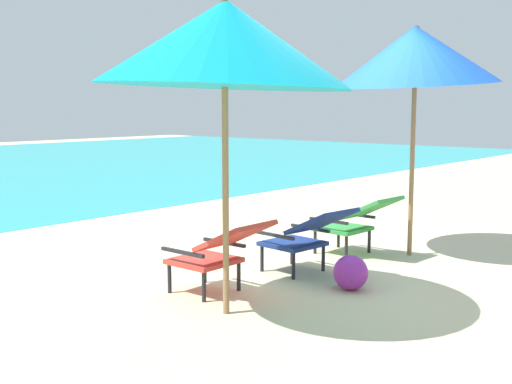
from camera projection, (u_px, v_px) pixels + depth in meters
ground_plane at (60, 223)px, 9.12m from camera, size 40.00×40.00×0.00m
lounge_chair_left at (218, 250)px, 5.58m from camera, size 0.56×0.88×0.68m
lounge_chair_center at (306, 234)px, 6.28m from camera, size 0.61×0.92×0.68m
lounge_chair_right at (356, 219)px, 7.07m from camera, size 0.57×0.89×0.68m
beach_umbrella_left at (225, 44)px, 4.86m from camera, size 2.72×2.73×2.44m
beach_umbrella_right at (416, 56)px, 6.87m from camera, size 1.81×1.77×2.53m
beach_ball at (351, 273)px, 5.78m from camera, size 0.31×0.31×0.31m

